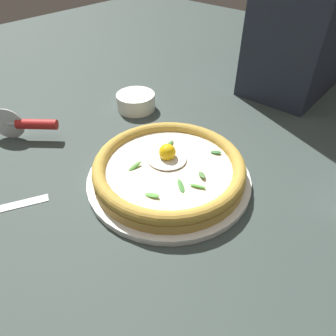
{
  "coord_description": "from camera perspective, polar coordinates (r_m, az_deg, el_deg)",
  "views": [
    {
      "loc": [
        0.34,
        -0.33,
        0.4
      ],
      "look_at": [
        0.04,
        -0.0,
        0.03
      ],
      "focal_mm": 33.71,
      "sensor_mm": 36.0,
      "label": 1
    }
  ],
  "objects": [
    {
      "name": "pizza",
      "position": [
        0.58,
        -0.0,
        -0.11
      ],
      "size": [
        0.28,
        0.28,
        0.05
      ],
      "color": "#BE9241",
      "rests_on": "pizza_plate"
    },
    {
      "name": "pizza_plate",
      "position": [
        0.59,
        0.0,
        -1.94
      ],
      "size": [
        0.3,
        0.3,
        0.01
      ],
      "primitive_type": "cylinder",
      "color": "white",
      "rests_on": "ground"
    },
    {
      "name": "ground_plane",
      "position": [
        0.63,
        -2.81,
        -1.49
      ],
      "size": [
        2.4,
        2.4,
        0.03
      ],
      "primitive_type": "cube",
      "color": "#333F3B",
      "rests_on": "ground"
    },
    {
      "name": "side_bowl",
      "position": [
        0.82,
        -5.83,
        11.86
      ],
      "size": [
        0.1,
        0.1,
        0.04
      ],
      "primitive_type": "cylinder",
      "color": "white",
      "rests_on": "ground"
    },
    {
      "name": "pizza_cutter",
      "position": [
        0.75,
        -23.89,
        7.27
      ],
      "size": [
        0.12,
        0.1,
        0.07
      ],
      "color": "silver",
      "rests_on": "ground"
    }
  ]
}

